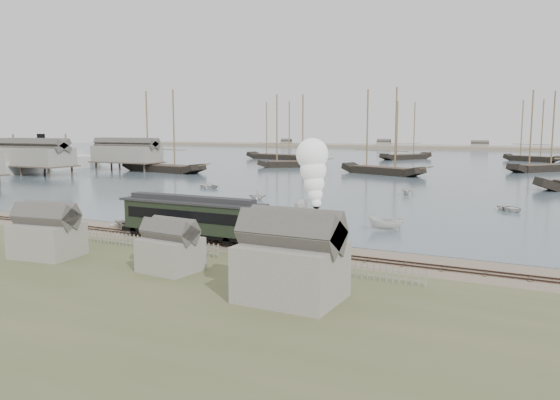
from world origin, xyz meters
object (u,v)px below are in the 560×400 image
at_px(beached_dinghy, 128,223).
at_px(steamship, 42,152).
at_px(locomotive, 308,203).
at_px(passenger_coach, 191,216).

distance_m(beached_dinghy, steamship, 91.01).
bearing_deg(locomotive, passenger_coach, 180.00).
xyz_separation_m(locomotive, passenger_coach, (-12.17, 0.00, -2.03)).
bearing_deg(locomotive, beached_dinghy, 173.97).
distance_m(locomotive, steamship, 111.22).
bearing_deg(passenger_coach, steamship, 148.15).
bearing_deg(locomotive, steamship, 151.46).
xyz_separation_m(passenger_coach, beached_dinghy, (-10.12, 2.35, -1.87)).
height_order(locomotive, steamship, steamship).
distance_m(passenger_coach, beached_dinghy, 10.56).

